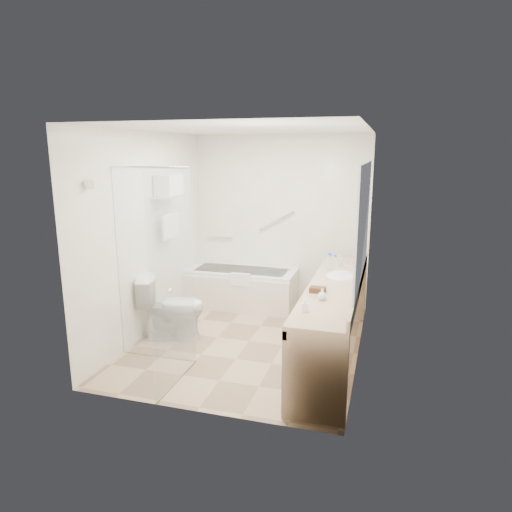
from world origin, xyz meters
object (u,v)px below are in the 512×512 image
(amenity_basket, at_px, (318,290))
(water_bottle_left, at_px, (329,262))
(bathtub, at_px, (241,287))
(toilet, at_px, (172,307))
(vanity_counter, at_px, (334,303))

(amenity_basket, relative_size, water_bottle_left, 0.76)
(bathtub, relative_size, toilet, 2.02)
(toilet, bearing_deg, bathtub, -36.28)
(bathtub, distance_m, vanity_counter, 2.09)
(vanity_counter, height_order, water_bottle_left, water_bottle_left)
(vanity_counter, distance_m, amenity_basket, 0.43)
(amenity_basket, bearing_deg, bathtub, 128.84)
(bathtub, xyz_separation_m, toilet, (-0.45, -1.38, 0.11))
(vanity_counter, bearing_deg, water_bottle_left, 103.66)
(bathtub, xyz_separation_m, amenity_basket, (1.39, -1.72, 0.60))
(toilet, distance_m, amenity_basket, 1.93)
(vanity_counter, bearing_deg, amenity_basket, -112.38)
(vanity_counter, xyz_separation_m, amenity_basket, (-0.14, -0.33, 0.24))
(bathtub, distance_m, water_bottle_left, 1.73)
(bathtub, bearing_deg, amenity_basket, -51.16)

